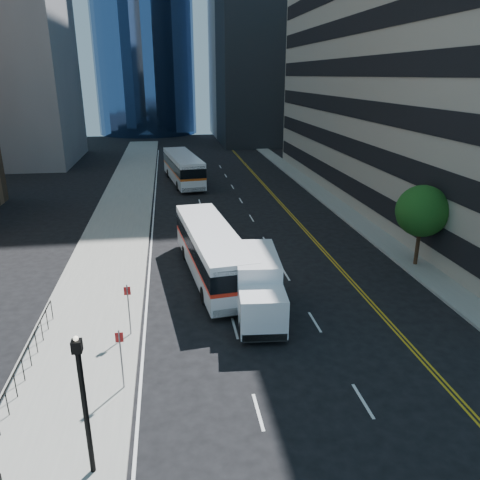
{
  "coord_description": "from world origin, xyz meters",
  "views": [
    {
      "loc": [
        -6.25,
        -17.64,
        11.54
      ],
      "look_at": [
        -2.52,
        6.79,
        2.8
      ],
      "focal_mm": 35.0,
      "sensor_mm": 36.0,
      "label": 1
    }
  ],
  "objects_px": {
    "lamp_post": "(84,401)",
    "street_tree": "(422,211)",
    "bus_rear": "(183,168)",
    "box_truck": "(258,285)",
    "bus_front": "(211,251)"
  },
  "relations": [
    {
      "from": "lamp_post",
      "to": "street_tree",
      "type": "bearing_deg",
      "value": 37.87
    },
    {
      "from": "street_tree",
      "to": "bus_rear",
      "type": "height_order",
      "value": "street_tree"
    },
    {
      "from": "lamp_post",
      "to": "bus_rear",
      "type": "bearing_deg",
      "value": 83.98
    },
    {
      "from": "street_tree",
      "to": "box_truck",
      "type": "height_order",
      "value": "street_tree"
    },
    {
      "from": "bus_front",
      "to": "bus_rear",
      "type": "bearing_deg",
      "value": 85.05
    },
    {
      "from": "street_tree",
      "to": "box_truck",
      "type": "bearing_deg",
      "value": -157.19
    },
    {
      "from": "bus_front",
      "to": "box_truck",
      "type": "bearing_deg",
      "value": -76.49
    },
    {
      "from": "bus_rear",
      "to": "box_truck",
      "type": "xyz_separation_m",
      "value": [
        2.54,
        -31.56,
        -0.15
      ]
    },
    {
      "from": "street_tree",
      "to": "bus_front",
      "type": "bearing_deg",
      "value": 178.21
    },
    {
      "from": "bus_front",
      "to": "street_tree",
      "type": "bearing_deg",
      "value": -8.23
    },
    {
      "from": "bus_rear",
      "to": "lamp_post",
      "type": "bearing_deg",
      "value": -103.78
    },
    {
      "from": "bus_front",
      "to": "bus_rear",
      "type": "relative_size",
      "value": 0.94
    },
    {
      "from": "street_tree",
      "to": "bus_front",
      "type": "distance_m",
      "value": 13.16
    },
    {
      "from": "bus_front",
      "to": "box_truck",
      "type": "height_order",
      "value": "bus_front"
    },
    {
      "from": "lamp_post",
      "to": "box_truck",
      "type": "height_order",
      "value": "lamp_post"
    }
  ]
}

